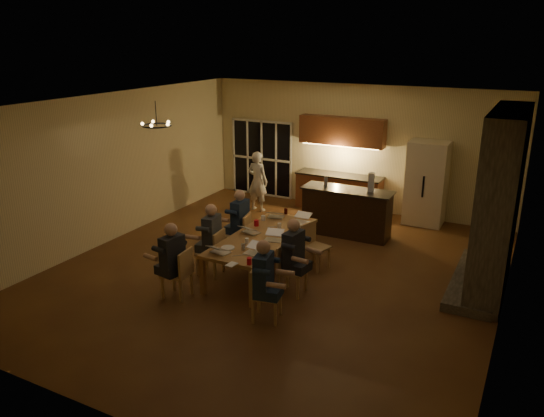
{
  "coord_description": "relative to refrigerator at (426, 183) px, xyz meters",
  "views": [
    {
      "loc": [
        4.23,
        -8.27,
        4.34
      ],
      "look_at": [
        -0.22,
        0.3,
        1.17
      ],
      "focal_mm": 35.0,
      "sensor_mm": 36.0,
      "label": 1
    }
  ],
  "objects": [
    {
      "name": "bar_bottle",
      "position": [
        -1.92,
        -1.6,
        0.2
      ],
      "size": [
        0.08,
        0.08,
        0.24
      ],
      "primitive_type": "cylinder",
      "color": "#99999E",
      "rests_on": "bar_island"
    },
    {
      "name": "left_wall",
      "position": [
        -5.92,
        -4.15,
        0.6
      ],
      "size": [
        0.04,
        9.0,
        3.2
      ],
      "primitive_type": "cube",
      "color": "beige",
      "rests_on": "ground"
    },
    {
      "name": "can_cola",
      "position": [
        -2.29,
        -2.9,
        -0.19
      ],
      "size": [
        0.07,
        0.07,
        0.12
      ],
      "primitive_type": "cylinder",
      "color": "#3F0F0C",
      "rests_on": "dining_table"
    },
    {
      "name": "mug_front",
      "position": [
        -2.18,
        -4.72,
        -0.2
      ],
      "size": [
        0.07,
        0.07,
        0.1
      ],
      "primitive_type": "cylinder",
      "color": "white",
      "rests_on": "dining_table"
    },
    {
      "name": "plate_far",
      "position": [
        -1.74,
        -3.44,
        -0.24
      ],
      "size": [
        0.27,
        0.27,
        0.02
      ],
      "primitive_type": "cylinder",
      "color": "white",
      "rests_on": "dining_table"
    },
    {
      "name": "person_left_near",
      "position": [
        -2.96,
        -5.89,
        -0.31
      ],
      "size": [
        0.69,
        0.69,
        1.38
      ],
      "primitive_type": null,
      "rotation": [
        0.0,
        0.0,
        -1.74
      ],
      "color": "#272B32",
      "rests_on": "ground"
    },
    {
      "name": "laptop_d",
      "position": [
        -1.83,
        -4.37,
        -0.14
      ],
      "size": [
        0.37,
        0.34,
        0.23
      ],
      "primitive_type": null,
      "rotation": [
        0.0,
        0.0,
        0.2
      ],
      "color": "silver",
      "rests_on": "dining_table"
    },
    {
      "name": "laptop_b",
      "position": [
        -1.84,
        -5.09,
        -0.14
      ],
      "size": [
        0.34,
        0.3,
        0.23
      ],
      "primitive_type": null,
      "rotation": [
        0.0,
        0.0,
        -0.07
      ],
      "color": "silver",
      "rests_on": "dining_table"
    },
    {
      "name": "can_silver",
      "position": [
        -2.08,
        -5.03,
        -0.19
      ],
      "size": [
        0.07,
        0.07,
        0.12
      ],
      "primitive_type": "cylinder",
      "color": "#B2B2B7",
      "rests_on": "dining_table"
    },
    {
      "name": "person_left_far",
      "position": [
        -2.96,
        -3.66,
        -0.31
      ],
      "size": [
        0.6,
        0.6,
        1.38
      ],
      "primitive_type": null,
      "rotation": [
        0.0,
        0.0,
        -1.56
      ],
      "color": "#1C3147",
      "rests_on": "ground"
    },
    {
      "name": "french_doors",
      "position": [
        -4.6,
        0.32,
        0.05
      ],
      "size": [
        1.86,
        0.08,
        2.1
      ],
      "primitive_type": "cube",
      "color": "black",
      "rests_on": "ground"
    },
    {
      "name": "redcup_near",
      "position": [
        -1.68,
        -5.51,
        -0.19
      ],
      "size": [
        0.08,
        0.08,
        0.12
      ],
      "primitive_type": "cylinder",
      "color": "red",
      "rests_on": "dining_table"
    },
    {
      "name": "chair_right_near",
      "position": [
        -1.21,
        -5.78,
        -0.55
      ],
      "size": [
        0.53,
        0.53,
        0.89
      ],
      "primitive_type": null,
      "rotation": [
        0.0,
        0.0,
        1.82
      ],
      "color": "tan",
      "rests_on": "ground"
    },
    {
      "name": "bar_blender",
      "position": [
        -0.88,
        -1.54,
        0.29
      ],
      "size": [
        0.16,
        0.16,
        0.42
      ],
      "primitive_type": "cube",
      "rotation": [
        0.0,
        0.0,
        0.22
      ],
      "color": "silver",
      "rests_on": "bar_island"
    },
    {
      "name": "right_wall",
      "position": [
        2.12,
        -4.15,
        0.6
      ],
      "size": [
        0.04,
        9.0,
        3.2
      ],
      "primitive_type": "cube",
      "color": "beige",
      "rests_on": "ground"
    },
    {
      "name": "chair_left_mid",
      "position": [
        -2.95,
        -4.78,
        -0.55
      ],
      "size": [
        0.48,
        0.48,
        0.89
      ],
      "primitive_type": null,
      "rotation": [
        0.0,
        0.0,
        -1.47
      ],
      "color": "tan",
      "rests_on": "ground"
    },
    {
      "name": "person_left_mid",
      "position": [
        -2.94,
        -4.71,
        -0.31
      ],
      "size": [
        0.68,
        0.68,
        1.38
      ],
      "primitive_type": null,
      "rotation": [
        0.0,
        0.0,
        -1.43
      ],
      "color": "#363A40",
      "rests_on": "ground"
    },
    {
      "name": "refrigerator",
      "position": [
        0.0,
        0.0,
        0.0
      ],
      "size": [
        0.9,
        0.68,
        2.0
      ],
      "primitive_type": "cube",
      "color": "beige",
      "rests_on": "ground"
    },
    {
      "name": "laptop_a",
      "position": [
        -2.38,
        -5.3,
        -0.14
      ],
      "size": [
        0.35,
        0.32,
        0.23
      ],
      "primitive_type": null,
      "rotation": [
        0.0,
        0.0,
        3.01
      ],
      "color": "silver",
      "rests_on": "dining_table"
    },
    {
      "name": "ceiling",
      "position": [
        -1.9,
        -4.15,
        2.22
      ],
      "size": [
        8.0,
        9.0,
        0.04
      ],
      "primitive_type": "cube",
      "color": "white",
      "rests_on": "back_wall"
    },
    {
      "name": "floor",
      "position": [
        -1.9,
        -4.15,
        -1.0
      ],
      "size": [
        9.0,
        9.0,
        0.0
      ],
      "primitive_type": "plane",
      "color": "brown",
      "rests_on": "ground"
    },
    {
      "name": "mug_mid",
      "position": [
        -2.02,
        -3.73,
        -0.2
      ],
      "size": [
        0.08,
        0.08,
        0.1
      ],
      "primitive_type": "cylinder",
      "color": "white",
      "rests_on": "dining_table"
    },
    {
      "name": "bar_island",
      "position": [
        -1.39,
        -1.61,
        -0.46
      ],
      "size": [
        2.04,
        0.7,
        1.08
      ],
      "primitive_type": "cube",
      "rotation": [
        0.0,
        0.0,
        0.01
      ],
      "color": "black",
      "rests_on": "ground"
    },
    {
      "name": "back_wall",
      "position": [
        -1.9,
        0.37,
        0.6
      ],
      "size": [
        8.0,
        0.04,
        3.2
      ],
      "primitive_type": "cube",
      "color": "beige",
      "rests_on": "ground"
    },
    {
      "name": "chandelier",
      "position": [
        -4.06,
        -4.74,
        1.75
      ],
      "size": [
        0.54,
        0.54,
        0.03
      ],
      "primitive_type": "torus",
      "color": "black",
      "rests_on": "ceiling"
    },
    {
      "name": "chair_right_far",
      "position": [
        -1.29,
        -3.6,
        -0.55
      ],
      "size": [
        0.54,
        0.54,
        0.89
      ],
      "primitive_type": null,
      "rotation": [
        0.0,
        0.0,
        1.31
      ],
      "color": "tan",
      "rests_on": "ground"
    },
    {
      "name": "mug_back",
      "position": [
        -2.52,
        -3.48,
        -0.2
      ],
      "size": [
        0.09,
        0.09,
        0.1
      ],
      "primitive_type": "cylinder",
      "color": "white",
      "rests_on": "dining_table"
    },
    {
      "name": "chair_right_mid",
      "position": [
        -1.24,
        -4.78,
        -0.55
      ],
      "size": [
        0.45,
        0.45,
        0.89
      ],
      "primitive_type": null,
      "rotation": [
        0.0,
        0.0,
        1.6
      ],
      "color": "tan",
      "rests_on": "ground"
    },
    {
      "name": "laptop_e",
      "position": [
        -2.38,
        -3.18,
        -0.14
      ],
      "size": [
        0.37,
        0.34,
        0.23
      ],
      "primitive_type": null,
      "rotation": [
        0.0,
        0.0,
        3.37
      ],
      "color": "silver",
      "rests_on": "dining_table"
    },
    {
      "name": "plate_near",
      "position": [
        -1.79,
        -4.87,
        -0.24
      ],
      "size": [
        0.27,
        0.27,
        0.02
      ],
      "primitive_type": "cylinder",
      "color": "white",
      "rests_on": "dining_table"
    },
    {
      "name": "laptop_c",
      "position": [
        -2.38,
        -4.21,
        -0.14
      ],
      "size": [
        0.38,
        0.35,
        0.23
      ],
      "primitive_type": null,
      "rotation": [
        0.0,
        0.0,
        2.9
      ],
      "color": "silver",
      "rests_on": "dining_table"
    },
    {
      "name": "kitchenette",
      "position": [
        -2.2,
        0.05,
        0.2
      ],
      "size": [
        2.24,
        0.68,
        2.4
      ],
      "primitive_type": null,
      "color": "brown",
      "rests_on": "ground"
    },
    {
      "name": "laptop_f",
      "position": [
        -1.78,
        -3.23,
        -0.14
      ],
      "size": [
        0.32,
        0.28,
        0.23
      ],
      "primitive_type": null,
      "rotation": [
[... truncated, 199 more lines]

